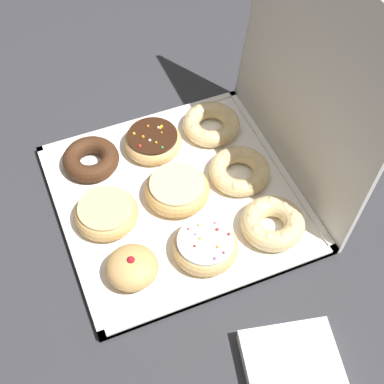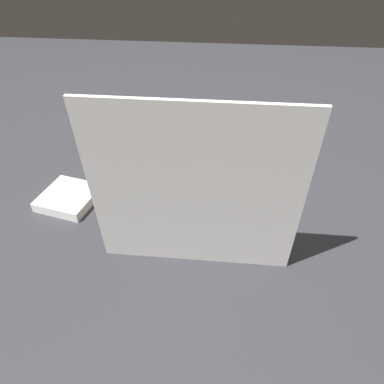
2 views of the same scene
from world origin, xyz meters
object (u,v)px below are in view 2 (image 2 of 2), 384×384
object	(u,v)px
glazed_ring_donut_4	(201,193)
chocolate_cake_ring_donut_0	(249,171)
cruller_donut_8	(147,220)
sprinkle_donut_3	(249,196)
glazed_ring_donut_1	(205,166)
donut_box	(202,199)
cruller_donut_7	(197,223)
napkin_stack	(69,198)
sprinkle_donut_5	(156,190)
cruller_donut_6	(251,227)
jelly_filled_donut_2	(165,163)

from	to	relation	value
glazed_ring_donut_4	chocolate_cake_ring_donut_0	bearing A→B (deg)	-137.18
chocolate_cake_ring_donut_0	cruller_donut_8	bearing A→B (deg)	43.52
sprinkle_donut_3	glazed_ring_donut_1	bearing A→B (deg)	-46.55
donut_box	glazed_ring_donut_4	size ratio (longest dim) A/B	3.58
cruller_donut_7	cruller_donut_8	size ratio (longest dim) A/B	1.02
cruller_donut_8	napkin_stack	bearing A→B (deg)	-19.79
glazed_ring_donut_4	donut_box	bearing A→B (deg)	-142.25
glazed_ring_donut_4	sprinkle_donut_5	bearing A→B (deg)	-0.05
sprinkle_donut_3	napkin_stack	bearing A→B (deg)	4.12
sprinkle_donut_3	glazed_ring_donut_4	xyz separation A→B (m)	(0.13, -0.00, 0.00)
napkin_stack	cruller_donut_6	bearing A→B (deg)	170.51
cruller_donut_8	donut_box	bearing A→B (deg)	-135.93
glazed_ring_donut_1	sprinkle_donut_5	xyz separation A→B (m)	(0.13, 0.14, 0.00)
donut_box	cruller_donut_6	bearing A→B (deg)	136.54
jelly_filled_donut_2	sprinkle_donut_3	distance (m)	0.29
sprinkle_donut_5	cruller_donut_7	xyz separation A→B (m)	(-0.13, 0.12, -0.00)
cruller_donut_7	sprinkle_donut_5	bearing A→B (deg)	-43.97
sprinkle_donut_3	sprinkle_donut_5	distance (m)	0.26
sprinkle_donut_3	napkin_stack	world-z (taller)	sprinkle_donut_3
cruller_donut_7	cruller_donut_8	world-z (taller)	cruller_donut_8
glazed_ring_donut_4	cruller_donut_6	bearing A→B (deg)	138.23
napkin_stack	cruller_donut_8	bearing A→B (deg)	160.21
cruller_donut_8	glazed_ring_donut_1	bearing A→B (deg)	-116.48
glazed_ring_donut_1	jelly_filled_donut_2	size ratio (longest dim) A/B	1.32
sprinkle_donut_5	napkin_stack	bearing A→B (deg)	8.65
cruller_donut_8	cruller_donut_7	bearing A→B (deg)	-179.09
donut_box	cruller_donut_8	xyz separation A→B (m)	(0.13, 0.13, 0.02)
sprinkle_donut_5	jelly_filled_donut_2	bearing A→B (deg)	-92.45
chocolate_cake_ring_donut_0	cruller_donut_8	size ratio (longest dim) A/B	0.95
donut_box	cruller_donut_6	distance (m)	0.18
chocolate_cake_ring_donut_0	napkin_stack	xyz separation A→B (m)	(0.50, 0.16, -0.01)
chocolate_cake_ring_donut_0	sprinkle_donut_3	size ratio (longest dim) A/B	0.96
sprinkle_donut_3	cruller_donut_6	world-z (taller)	sprinkle_donut_3
jelly_filled_donut_2	cruller_donut_6	world-z (taller)	jelly_filled_donut_2
glazed_ring_donut_4	napkin_stack	size ratio (longest dim) A/B	0.84
glazed_ring_donut_1	sprinkle_donut_5	bearing A→B (deg)	46.79
glazed_ring_donut_4	cruller_donut_8	xyz separation A→B (m)	(0.13, 0.12, -0.00)
chocolate_cake_ring_donut_0	sprinkle_donut_5	xyz separation A→B (m)	(0.26, 0.13, 0.00)
jelly_filled_donut_2	napkin_stack	world-z (taller)	jelly_filled_donut_2
jelly_filled_donut_2	napkin_stack	size ratio (longest dim) A/B	0.61
sprinkle_donut_3	cruller_donut_6	bearing A→B (deg)	90.34
donut_box	cruller_donut_7	world-z (taller)	cruller_donut_7
glazed_ring_donut_4	cruller_donut_7	world-z (taller)	glazed_ring_donut_4
glazed_ring_donut_4	sprinkle_donut_3	bearing A→B (deg)	179.77
chocolate_cake_ring_donut_0	glazed_ring_donut_1	world-z (taller)	glazed_ring_donut_1
chocolate_cake_ring_donut_0	glazed_ring_donut_1	distance (m)	0.13
cruller_donut_6	napkin_stack	bearing A→B (deg)	-9.49
sprinkle_donut_3	cruller_donut_7	distance (m)	0.18
jelly_filled_donut_2	cruller_donut_7	world-z (taller)	jelly_filled_donut_2
donut_box	sprinkle_donut_5	xyz separation A→B (m)	(0.13, 0.00, 0.03)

